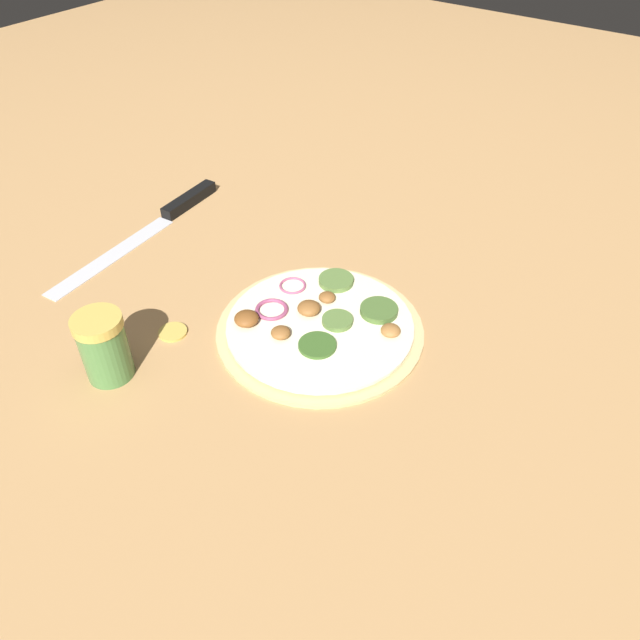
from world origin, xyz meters
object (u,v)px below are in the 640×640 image
Objects in this scene: loose_cap at (173,331)px; spice_jar at (104,347)px; knife at (169,215)px; pizza at (320,325)px.

spice_jar is at bearing 176.38° from loose_cap.
knife is 4.09× the size of spice_jar.
loose_cap is (-0.12, 0.15, -0.00)m from pizza.
pizza is 3.09× the size of spice_jar.
pizza is 0.36m from knife.
knife is 9.66× the size of loose_cap.
pizza is 0.75× the size of knife.
spice_jar is (-0.21, 0.15, 0.04)m from pizza.
spice_jar reaches higher than loose_cap.
knife reaches higher than loose_cap.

